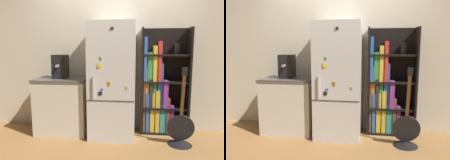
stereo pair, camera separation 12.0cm
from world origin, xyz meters
TOP-DOWN VIEW (x-y plane):
  - ground_plane at (0.00, 0.00)m, footprint 16.00×16.00m
  - wall_back at (0.00, 0.47)m, footprint 8.00×0.05m
  - refrigerator at (-0.00, 0.11)m, footprint 0.70×0.70m
  - bookshelf at (0.74, 0.32)m, footprint 0.76×0.30m
  - kitchen_counter at (-0.83, 0.15)m, footprint 0.84×0.62m
  - espresso_machine at (-0.85, 0.13)m, footprint 0.22×0.28m
  - guitar at (1.01, -0.15)m, footprint 0.39×0.35m

SIDE VIEW (x-z plane):
  - ground_plane at x=0.00m, z-range 0.00..0.00m
  - guitar at x=1.01m, z-range -0.40..0.74m
  - kitchen_counter at x=-0.83m, z-range 0.00..0.91m
  - bookshelf at x=0.74m, z-range -0.12..1.59m
  - refrigerator at x=0.00m, z-range 0.00..1.78m
  - espresso_machine at x=-0.85m, z-range 0.91..1.29m
  - wall_back at x=0.00m, z-range 0.00..2.60m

